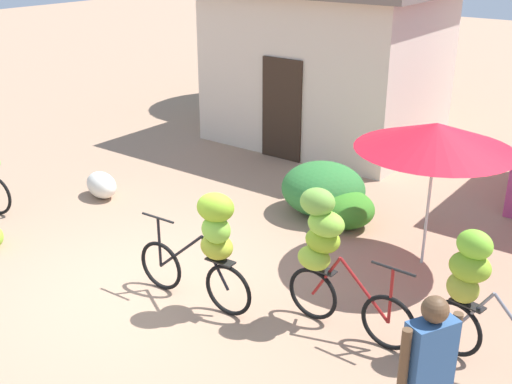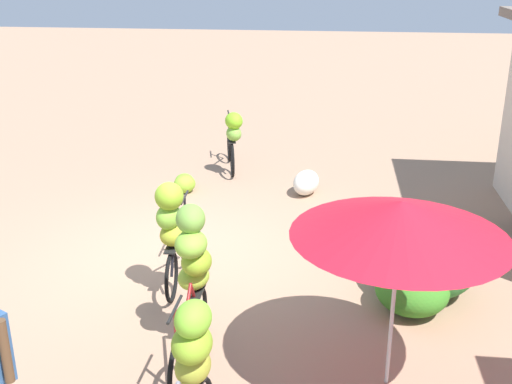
{
  "view_description": "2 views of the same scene",
  "coord_description": "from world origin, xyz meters",
  "px_view_note": "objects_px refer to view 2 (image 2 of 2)",
  "views": [
    {
      "loc": [
        5.29,
        -4.72,
        4.21
      ],
      "look_at": [
        0.71,
        1.4,
        1.05
      ],
      "focal_mm": 44.3,
      "sensor_mm": 36.0,
      "label": 1
    },
    {
      "loc": [
        7.94,
        2.1,
        4.08
      ],
      "look_at": [
        0.1,
        1.13,
        1.09
      ],
      "focal_mm": 43.77,
      "sensor_mm": 36.0,
      "label": 2
    }
  ],
  "objects_px": {
    "bicycle_by_shop": "(187,374)",
    "banana_pile_on_ground": "(184,183)",
    "bicycle_near_pile": "(173,226)",
    "bicycle_center_loaded": "(192,270)",
    "bicycle_leftmost": "(233,136)",
    "market_umbrella": "(401,219)",
    "produce_sack": "(306,182)"
  },
  "relations": [
    {
      "from": "bicycle_leftmost",
      "to": "produce_sack",
      "type": "height_order",
      "value": "bicycle_leftmost"
    },
    {
      "from": "bicycle_by_shop",
      "to": "banana_pile_on_ground",
      "type": "height_order",
      "value": "bicycle_by_shop"
    },
    {
      "from": "bicycle_by_shop",
      "to": "bicycle_near_pile",
      "type": "bearing_deg",
      "value": -163.72
    },
    {
      "from": "bicycle_near_pile",
      "to": "banana_pile_on_ground",
      "type": "relative_size",
      "value": 2.44
    },
    {
      "from": "produce_sack",
      "to": "market_umbrella",
      "type": "bearing_deg",
      "value": 11.46
    },
    {
      "from": "bicycle_leftmost",
      "to": "produce_sack",
      "type": "xyz_separation_m",
      "value": [
        1.04,
        1.52,
        -0.54
      ]
    },
    {
      "from": "bicycle_near_pile",
      "to": "produce_sack",
      "type": "bearing_deg",
      "value": 158.11
    },
    {
      "from": "market_umbrella",
      "to": "banana_pile_on_ground",
      "type": "relative_size",
      "value": 2.96
    },
    {
      "from": "banana_pile_on_ground",
      "to": "bicycle_center_loaded",
      "type": "bearing_deg",
      "value": 14.5
    },
    {
      "from": "bicycle_leftmost",
      "to": "bicycle_by_shop",
      "type": "bearing_deg",
      "value": 6.29
    },
    {
      "from": "bicycle_leftmost",
      "to": "bicycle_by_shop",
      "type": "relative_size",
      "value": 1.02
    },
    {
      "from": "bicycle_by_shop",
      "to": "produce_sack",
      "type": "bearing_deg",
      "value": 174.14
    },
    {
      "from": "bicycle_center_loaded",
      "to": "banana_pile_on_ground",
      "type": "bearing_deg",
      "value": -165.5
    },
    {
      "from": "market_umbrella",
      "to": "bicycle_leftmost",
      "type": "bearing_deg",
      "value": -157.8
    },
    {
      "from": "market_umbrella",
      "to": "bicycle_near_pile",
      "type": "distance_m",
      "value": 3.17
    },
    {
      "from": "bicycle_center_loaded",
      "to": "bicycle_by_shop",
      "type": "bearing_deg",
      "value": 10.92
    },
    {
      "from": "bicycle_center_loaded",
      "to": "market_umbrella",
      "type": "bearing_deg",
      "value": 81.17
    },
    {
      "from": "bicycle_leftmost",
      "to": "bicycle_center_loaded",
      "type": "distance_m",
      "value": 6.08
    },
    {
      "from": "market_umbrella",
      "to": "produce_sack",
      "type": "bearing_deg",
      "value": -168.54
    },
    {
      "from": "bicycle_leftmost",
      "to": "banana_pile_on_ground",
      "type": "bearing_deg",
      "value": -32.56
    },
    {
      "from": "market_umbrella",
      "to": "bicycle_center_loaded",
      "type": "distance_m",
      "value": 2.25
    },
    {
      "from": "bicycle_leftmost",
      "to": "bicycle_center_loaded",
      "type": "bearing_deg",
      "value": 5.06
    },
    {
      "from": "bicycle_near_pile",
      "to": "banana_pile_on_ground",
      "type": "bearing_deg",
      "value": -168.46
    },
    {
      "from": "bicycle_near_pile",
      "to": "bicycle_center_loaded",
      "type": "height_order",
      "value": "bicycle_center_loaded"
    },
    {
      "from": "bicycle_near_pile",
      "to": "bicycle_by_shop",
      "type": "xyz_separation_m",
      "value": [
        2.85,
        0.83,
        -0.04
      ]
    },
    {
      "from": "banana_pile_on_ground",
      "to": "produce_sack",
      "type": "distance_m",
      "value": 2.26
    },
    {
      "from": "market_umbrella",
      "to": "bicycle_leftmost",
      "type": "height_order",
      "value": "market_umbrella"
    },
    {
      "from": "market_umbrella",
      "to": "bicycle_center_loaded",
      "type": "height_order",
      "value": "market_umbrella"
    },
    {
      "from": "bicycle_center_loaded",
      "to": "bicycle_by_shop",
      "type": "distance_m",
      "value": 1.62
    },
    {
      "from": "bicycle_near_pile",
      "to": "bicycle_center_loaded",
      "type": "bearing_deg",
      "value": 22.62
    },
    {
      "from": "market_umbrella",
      "to": "banana_pile_on_ground",
      "type": "distance_m",
      "value": 6.42
    },
    {
      "from": "market_umbrella",
      "to": "bicycle_near_pile",
      "type": "bearing_deg",
      "value": -121.38
    }
  ]
}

